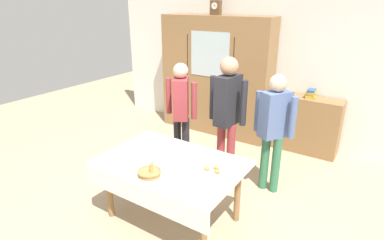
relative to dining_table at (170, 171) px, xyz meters
The scene contains 20 objects.
ground_plane 0.68m from the dining_table, 90.00° to the left, with size 12.00×12.00×0.00m, color tan.
back_wall 2.97m from the dining_table, 90.00° to the left, with size 6.40×0.10×2.70m, color silver.
dining_table is the anchor object (origin of this frame).
wall_cabinet 2.77m from the dining_table, 109.17° to the left, with size 2.09×0.46×2.13m.
mantel_clock 3.19m from the dining_table, 109.71° to the left, with size 0.18×0.11×0.24m.
bookshelf_low 2.76m from the dining_table, 73.13° to the left, with size 1.02×0.35×0.93m.
book_stack 2.78m from the dining_table, 73.13° to the left, with size 0.17×0.20×0.14m.
tea_cup_near_left 0.46m from the dining_table, 144.45° to the right, with size 0.13×0.13×0.06m.
tea_cup_far_right 0.45m from the dining_table, 162.68° to the left, with size 0.13×0.13×0.06m.
tea_cup_far_left 0.43m from the dining_table, 50.74° to the left, with size 0.13×0.13×0.06m.
tea_cup_center 0.31m from the dining_table, 102.08° to the left, with size 0.13×0.13×0.06m.
tea_cup_front_edge 0.71m from the dining_table, 154.26° to the right, with size 0.13×0.13×0.06m.
tea_cup_mid_right 0.66m from the dining_table, 13.69° to the right, with size 0.13×0.13×0.06m.
bread_basket 0.35m from the dining_table, 91.18° to the right, with size 0.24×0.24×0.16m.
pastry_plate 0.50m from the dining_table, ahead, with size 0.28×0.28×0.05m.
spoon_back_edge 0.57m from the dining_table, 165.27° to the right, with size 0.12×0.02×0.01m.
spoon_near_right 0.62m from the dining_table, 145.53° to the left, with size 0.12×0.02×0.01m.
person_by_cabinet 1.16m from the dining_table, 83.42° to the left, with size 0.52×0.38×1.73m.
person_beside_shelf 1.32m from the dining_table, 119.54° to the left, with size 0.52×0.41×1.57m.
person_behind_table_left 1.44m from the dining_table, 59.69° to the left, with size 0.52×0.41×1.56m.
Camera 1 is at (1.82, -2.59, 2.37)m, focal length 29.24 mm.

